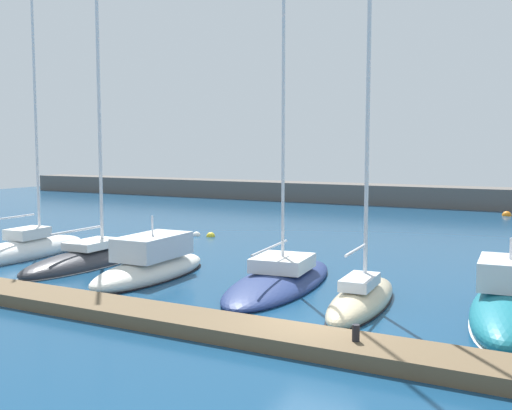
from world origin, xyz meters
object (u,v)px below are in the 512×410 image
(sailboat_sand_fifth, at_px, (362,297))
(mooring_buoy_white, at_px, (196,236))
(sailboat_white_nearest, at_px, (26,249))
(mooring_buoy_orange, at_px, (507,216))
(sailboat_navy_fourth, at_px, (280,278))
(sailboat_charcoal_second, at_px, (93,258))
(motorboat_teal_sixth, at_px, (508,307))
(motorboat_ivory_third, at_px, (151,266))
(mooring_buoy_yellow, at_px, (211,237))
(dock_bollard, at_px, (356,333))

(sailboat_sand_fifth, distance_m, mooring_buoy_white, 18.33)
(sailboat_white_nearest, distance_m, sailboat_sand_fifth, 17.83)
(sailboat_white_nearest, bearing_deg, mooring_buoy_orange, -36.31)
(mooring_buoy_white, relative_size, mooring_buoy_orange, 0.70)
(sailboat_navy_fourth, bearing_deg, sailboat_white_nearest, 84.99)
(sailboat_charcoal_second, bearing_deg, motorboat_teal_sixth, -94.46)
(motorboat_ivory_third, bearing_deg, mooring_buoy_yellow, 18.21)
(sailboat_charcoal_second, height_order, mooring_buoy_orange, sailboat_charcoal_second)
(sailboat_charcoal_second, bearing_deg, mooring_buoy_white, 2.60)
(sailboat_charcoal_second, xyz_separation_m, dock_bollard, (15.05, -6.35, 0.35))
(mooring_buoy_orange, bearing_deg, sailboat_white_nearest, -121.47)
(sailboat_white_nearest, distance_m, mooring_buoy_white, 10.64)
(sailboat_sand_fifth, bearing_deg, motorboat_teal_sixth, -84.77)
(dock_bollard, bearing_deg, mooring_buoy_orange, 90.50)
(sailboat_navy_fourth, distance_m, sailboat_sand_fifth, 4.29)
(motorboat_ivory_third, relative_size, mooring_buoy_white, 13.96)
(sailboat_charcoal_second, distance_m, mooring_buoy_yellow, 9.99)
(sailboat_white_nearest, relative_size, motorboat_ivory_third, 1.80)
(mooring_buoy_yellow, relative_size, mooring_buoy_white, 1.04)
(sailboat_sand_fifth, bearing_deg, sailboat_white_nearest, 81.75)
(motorboat_ivory_third, height_order, mooring_buoy_white, motorboat_ivory_third)
(sailboat_sand_fifth, xyz_separation_m, motorboat_teal_sixth, (4.56, 0.75, 0.05))
(sailboat_navy_fourth, height_order, dock_bollard, sailboat_navy_fourth)
(mooring_buoy_yellow, bearing_deg, sailboat_charcoal_second, -90.84)
(motorboat_ivory_third, height_order, motorboat_teal_sixth, motorboat_ivory_third)
(motorboat_teal_sixth, distance_m, dock_bollard, 6.39)
(sailboat_sand_fifth, relative_size, mooring_buoy_yellow, 26.10)
(sailboat_charcoal_second, relative_size, mooring_buoy_white, 28.28)
(motorboat_teal_sixth, height_order, dock_bollard, motorboat_teal_sixth)
(mooring_buoy_white, xyz_separation_m, mooring_buoy_orange, (15.53, 20.86, 0.00))
(sailboat_navy_fourth, height_order, sailboat_sand_fifth, sailboat_navy_fourth)
(dock_bollard, bearing_deg, mooring_buoy_white, 134.39)
(sailboat_sand_fifth, distance_m, motorboat_teal_sixth, 4.62)
(sailboat_white_nearest, height_order, motorboat_teal_sixth, sailboat_white_nearest)
(sailboat_charcoal_second, xyz_separation_m, mooring_buoy_orange, (14.73, 30.70, -0.29))
(sailboat_white_nearest, relative_size, sailboat_navy_fourth, 0.70)
(motorboat_ivory_third, distance_m, sailboat_sand_fifth, 9.32)
(motorboat_teal_sixth, bearing_deg, sailboat_white_nearest, 83.88)
(sailboat_white_nearest, bearing_deg, sailboat_navy_fourth, -93.03)
(motorboat_ivory_third, relative_size, mooring_buoy_yellow, 13.45)
(sailboat_sand_fifth, bearing_deg, sailboat_navy_fourth, 62.19)
(motorboat_teal_sixth, xyz_separation_m, mooring_buoy_white, (-18.95, 10.61, -0.41))
(motorboat_ivory_third, distance_m, dock_bollard, 12.00)
(sailboat_navy_fourth, height_order, motorboat_teal_sixth, sailboat_navy_fourth)
(mooring_buoy_white, distance_m, mooring_buoy_orange, 26.00)
(sailboat_charcoal_second, height_order, sailboat_navy_fourth, sailboat_navy_fourth)
(mooring_buoy_yellow, height_order, mooring_buoy_orange, mooring_buoy_orange)
(sailboat_charcoal_second, distance_m, sailboat_navy_fourth, 9.66)
(sailboat_navy_fourth, xyz_separation_m, mooring_buoy_yellow, (-9.51, 9.78, -0.27))
(sailboat_charcoal_second, relative_size, dock_bollard, 33.47)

